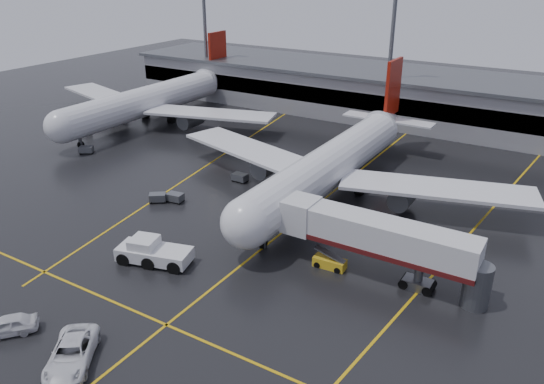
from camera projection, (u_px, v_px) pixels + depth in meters
The scene contains 20 objects.
ground at pixel (296, 222), 61.01m from camera, with size 220.00×220.00×0.00m, color black.
apron_line_centre at pixel (296, 221), 61.01m from camera, with size 0.25×90.00×0.02m, color gold.
apron_line_stop at pixel (166, 325), 43.82m from camera, with size 60.00×0.25×0.02m, color gold.
apron_line_left at pixel (210, 163), 78.35m from camera, with size 0.25×70.00×0.02m, color gold.
apron_line_right at pixel (478, 225), 60.24m from camera, with size 0.25×70.00×0.02m, color gold.
terminal at pixel (424, 98), 96.71m from camera, with size 122.00×19.00×8.60m.
light_mast_left at pixel (205, 28), 109.43m from camera, with size 3.00×1.20×25.45m.
light_mast_mid at pixel (392, 43), 90.37m from camera, with size 3.00×1.20×25.45m.
main_airliner at pixel (334, 162), 66.89m from camera, with size 48.80×45.60×14.10m.
second_airliner at pixel (152, 100), 96.28m from camera, with size 48.80×45.60×14.10m.
jet_bridge at pixel (378, 239), 49.08m from camera, with size 19.90×3.40×6.05m.
pushback_tractor at pixel (153, 253), 52.55m from camera, with size 7.84×4.81×2.62m.
belt_loader at pixel (330, 263), 51.83m from camera, with size 3.25×1.64×2.01m.
service_van_a at pixel (72, 354), 39.34m from camera, with size 2.96×6.43×1.79m, color white.
service_van_d at pixel (7, 325), 42.53m from camera, with size 1.88×4.67×1.59m, color silver.
baggage_cart_a at pixel (175, 197), 65.74m from camera, with size 2.14×1.52×1.12m.
baggage_cart_b at pixel (158, 197), 65.67m from camera, with size 2.38×2.24×1.12m.
baggage_cart_c at pixel (240, 177), 71.71m from camera, with size 2.02×1.33×1.12m.
baggage_cart_d at pixel (85, 130), 91.34m from camera, with size 2.15×1.54×1.12m.
baggage_cart_e at pixel (86, 149), 82.07m from camera, with size 2.39×2.18×1.12m.
Camera 1 is at (26.01, -47.92, 27.71)m, focal length 35.16 mm.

